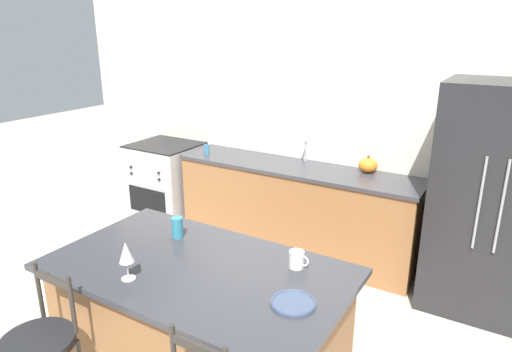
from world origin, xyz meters
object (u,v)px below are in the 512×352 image
at_px(wine_glass, 126,253).
at_px(coffee_mug, 297,259).
at_px(oven_range, 167,183).
at_px(refrigerator, 493,201).
at_px(soap_bottle, 207,149).
at_px(pumpkin_decoration, 368,165).
at_px(tumbler_cup, 177,228).
at_px(dinner_plate, 293,303).

xyz_separation_m(wine_glass, coffee_mug, (0.72, 0.58, -0.10)).
height_order(oven_range, wine_glass, wine_glass).
distance_m(refrigerator, soap_bottle, 2.76).
bearing_deg(pumpkin_decoration, wine_glass, -100.86).
bearing_deg(tumbler_cup, dinner_plate, -16.24).
bearing_deg(refrigerator, wine_glass, -124.23).
xyz_separation_m(oven_range, dinner_plate, (2.70, -2.09, 0.48)).
bearing_deg(soap_bottle, dinner_plate, -44.66).
bearing_deg(tumbler_cup, pumpkin_decoration, 73.65).
bearing_deg(coffee_mug, refrigerator, 63.83).
height_order(dinner_plate, tumbler_cup, tumbler_cup).
relative_size(refrigerator, dinner_plate, 8.22).
bearing_deg(oven_range, soap_bottle, -5.45).
height_order(dinner_plate, wine_glass, wine_glass).
xyz_separation_m(dinner_plate, tumbler_cup, (-0.97, 0.28, 0.06)).
distance_m(tumbler_cup, pumpkin_decoration, 2.12).
height_order(wine_glass, soap_bottle, wine_glass).
bearing_deg(soap_bottle, pumpkin_decoration, 9.72).
bearing_deg(wine_glass, tumbler_cup, 101.17).
xyz_separation_m(coffee_mug, tumbler_cup, (-0.83, -0.05, 0.02)).
height_order(dinner_plate, coffee_mug, coffee_mug).
height_order(wine_glass, tumbler_cup, wine_glass).
relative_size(oven_range, pumpkin_decoration, 5.34).
relative_size(wine_glass, coffee_mug, 1.82).
distance_m(refrigerator, coffee_mug, 1.94).
distance_m(refrigerator, tumbler_cup, 2.46).
xyz_separation_m(wine_glass, soap_bottle, (-1.18, 2.27, -0.12)).
xyz_separation_m(refrigerator, soap_bottle, (-2.76, -0.05, 0.05)).
height_order(oven_range, soap_bottle, soap_bottle).
distance_m(oven_range, tumbler_cup, 2.56).
bearing_deg(refrigerator, soap_bottle, -179.01).
relative_size(refrigerator, soap_bottle, 13.31).
bearing_deg(soap_bottle, coffee_mug, -41.63).
height_order(refrigerator, soap_bottle, refrigerator).
bearing_deg(refrigerator, oven_range, 179.76).
height_order(wine_glass, coffee_mug, wine_glass).
relative_size(pumpkin_decoration, soap_bottle, 1.26).
xyz_separation_m(dinner_plate, coffee_mug, (-0.14, 0.33, 0.04)).
bearing_deg(tumbler_cup, oven_range, 133.79).
height_order(dinner_plate, soap_bottle, soap_bottle).
relative_size(dinner_plate, coffee_mug, 1.89).
bearing_deg(dinner_plate, oven_range, 142.31).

